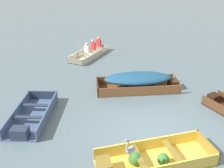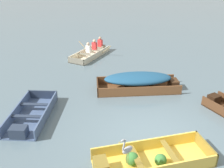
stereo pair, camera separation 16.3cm
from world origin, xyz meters
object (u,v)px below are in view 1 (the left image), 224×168
(skiff_wooden_brown_near_moored, at_px, (139,80))
(heron_on_dinghy, at_px, (130,149))
(skiff_slate_blue_mid_moored, at_px, (31,117))
(rowboat_cream_with_crew, at_px, (91,52))
(dinghy_yellow_foreground, at_px, (150,160))

(skiff_wooden_brown_near_moored, relative_size, heron_on_dinghy, 4.47)
(skiff_slate_blue_mid_moored, xyz_separation_m, rowboat_cream_with_crew, (3.96, 5.91, 0.08))
(skiff_wooden_brown_near_moored, distance_m, heron_on_dinghy, 5.05)
(dinghy_yellow_foreground, bearing_deg, rowboat_cream_with_crew, 83.21)
(dinghy_yellow_foreground, height_order, skiff_wooden_brown_near_moored, skiff_wooden_brown_near_moored)
(heron_on_dinghy, bearing_deg, rowboat_cream_with_crew, 79.28)
(dinghy_yellow_foreground, height_order, skiff_slate_blue_mid_moored, dinghy_yellow_foreground)
(rowboat_cream_with_crew, distance_m, heron_on_dinghy, 9.70)
(skiff_wooden_brown_near_moored, bearing_deg, heron_on_dinghy, -119.16)
(dinghy_yellow_foreground, distance_m, rowboat_cream_with_crew, 9.39)
(skiff_slate_blue_mid_moored, relative_size, heron_on_dinghy, 3.50)
(dinghy_yellow_foreground, height_order, rowboat_cream_with_crew, rowboat_cream_with_crew)
(skiff_wooden_brown_near_moored, relative_size, rowboat_cream_with_crew, 1.29)
(dinghy_yellow_foreground, bearing_deg, skiff_wooden_brown_near_moored, 67.32)
(skiff_slate_blue_mid_moored, xyz_separation_m, heron_on_dinghy, (2.16, -3.60, 0.75))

